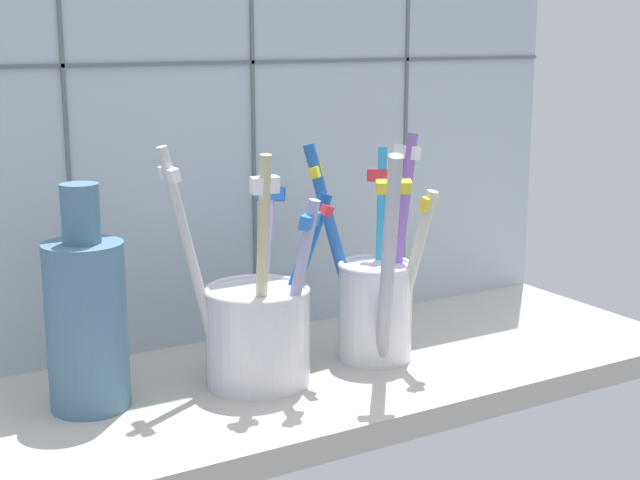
# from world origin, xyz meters

# --- Properties ---
(counter_slab) EXTENTS (0.64, 0.22, 0.02)m
(counter_slab) POSITION_xyz_m (0.00, 0.00, 0.01)
(counter_slab) COLOR #BCB7AD
(counter_slab) RESTS_ON ground
(tile_wall_back) EXTENTS (0.64, 0.02, 0.45)m
(tile_wall_back) POSITION_xyz_m (-0.00, 0.12, 0.23)
(tile_wall_back) COLOR #B2C1CC
(tile_wall_back) RESTS_ON ground
(toothbrush_cup_left) EXTENTS (0.14, 0.12, 0.19)m
(toothbrush_cup_left) POSITION_xyz_m (-0.05, -0.00, 0.07)
(toothbrush_cup_left) COLOR silver
(toothbrush_cup_left) RESTS_ON counter_slab
(toothbrush_cup_right) EXTENTS (0.09, 0.13, 0.18)m
(toothbrush_cup_right) POSITION_xyz_m (0.05, -0.00, 0.07)
(toothbrush_cup_right) COLOR white
(toothbrush_cup_right) RESTS_ON counter_slab
(ceramic_vase) EXTENTS (0.06, 0.06, 0.16)m
(ceramic_vase) POSITION_xyz_m (-0.18, 0.02, 0.09)
(ceramic_vase) COLOR slate
(ceramic_vase) RESTS_ON counter_slab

